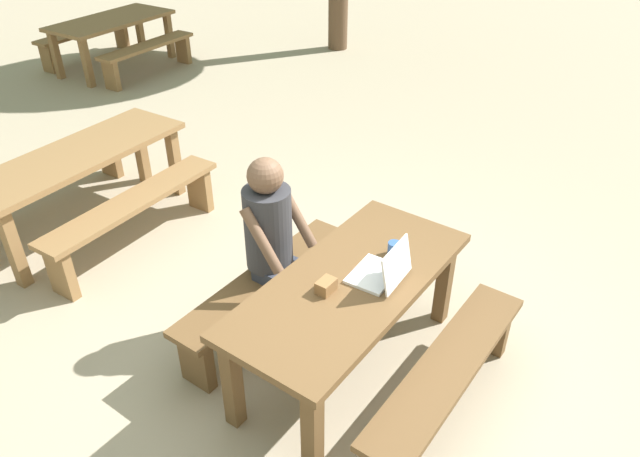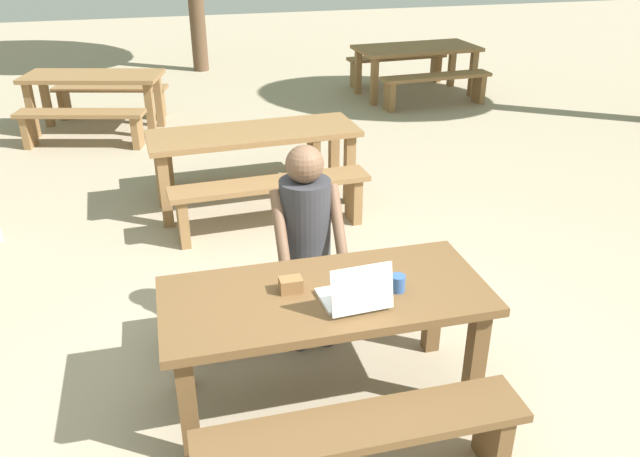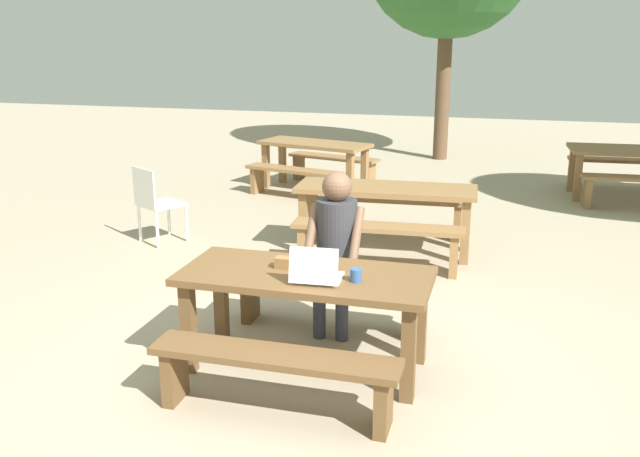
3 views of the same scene
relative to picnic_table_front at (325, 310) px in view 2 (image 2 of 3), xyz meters
name	(u,v)px [view 2 (image 2 of 3)]	position (x,y,z in m)	size (l,w,h in m)	color
ground_plane	(325,397)	(0.00, 0.00, -0.60)	(30.00, 30.00, 0.00)	tan
picnic_table_front	(325,310)	(0.00, 0.00, 0.00)	(1.74, 0.77, 0.71)	brown
bench_near	(362,441)	(0.00, -0.68, -0.28)	(1.57, 0.30, 0.43)	brown
bench_far	(298,290)	(0.00, 0.68, -0.28)	(1.57, 0.30, 0.43)	brown
laptop	(355,294)	(0.12, -0.15, 0.17)	(0.34, 0.32, 0.26)	white
small_pouch	(291,285)	(-0.17, 0.06, 0.15)	(0.12, 0.08, 0.08)	olive
coffee_mug	(398,283)	(0.37, -0.08, 0.16)	(0.08, 0.08, 0.09)	#335693
person_seated	(307,230)	(0.05, 0.65, 0.16)	(0.42, 0.42, 1.29)	#333847
picnic_table_mid	(254,143)	(0.06, 2.78, 0.00)	(1.93, 0.76, 0.72)	olive
bench_mid_south	(271,194)	(0.09, 2.17, -0.25)	(1.72, 0.39, 0.47)	olive
bench_mid_north	(243,149)	(0.03, 3.39, -0.25)	(1.72, 0.39, 0.47)	olive
picnic_table_rear	(416,54)	(3.00, 6.15, 0.01)	(1.81, 0.95, 0.71)	olive
bench_rear_south	(436,83)	(3.04, 5.47, -0.27)	(1.61, 0.39, 0.45)	olive
bench_rear_north	(397,63)	(2.96, 6.82, -0.27)	(1.61, 0.39, 0.45)	olive
picnic_table_distant	(94,85)	(-1.49, 5.45, -0.01)	(1.75, 1.05, 0.72)	olive
bench_distant_south	(81,121)	(-1.64, 4.89, -0.29)	(1.50, 0.66, 0.43)	olive
bench_distant_north	(111,95)	(-1.34, 6.02, -0.29)	(1.50, 0.66, 0.43)	olive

